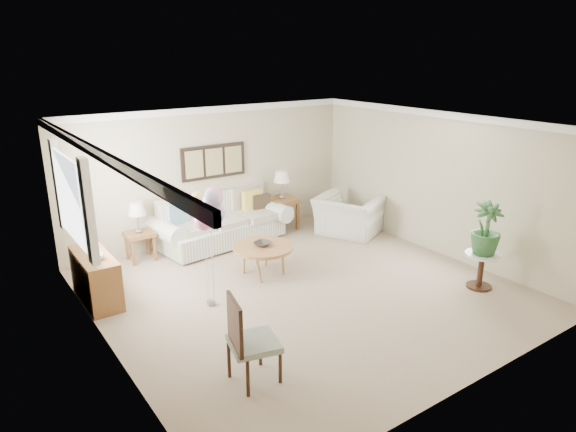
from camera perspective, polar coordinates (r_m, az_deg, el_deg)
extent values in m
plane|color=tan|center=(8.17, 1.84, -8.23)|extent=(6.00, 6.00, 0.00)
cube|color=#BBB299|center=(10.16, -8.28, 4.65)|extent=(6.00, 0.04, 2.60)
cube|color=#BBB299|center=(5.73, 20.32, -6.87)|extent=(6.00, 0.04, 2.60)
cube|color=#BBB299|center=(6.45, -20.01, -4.07)|extent=(0.04, 6.00, 2.60)
cube|color=#BBB299|center=(9.72, 16.28, 3.51)|extent=(0.04, 6.00, 2.60)
cube|color=white|center=(7.40, 2.04, 10.09)|extent=(6.00, 6.00, 0.02)
cube|color=white|center=(9.93, -8.52, 11.60)|extent=(6.00, 0.06, 0.12)
cube|color=white|center=(6.13, -20.97, 6.82)|extent=(0.06, 6.00, 0.12)
cube|color=white|center=(9.48, 16.82, 10.76)|extent=(0.06, 6.00, 0.12)
cube|color=white|center=(7.75, -23.15, 1.90)|extent=(0.04, 1.40, 1.20)
cube|color=white|center=(6.95, -21.29, 0.41)|extent=(0.10, 0.22, 1.40)
cube|color=white|center=(8.56, -24.14, 3.19)|extent=(0.10, 0.22, 1.40)
cube|color=black|center=(10.08, -8.26, 6.00)|extent=(1.35, 0.04, 0.65)
cube|color=#8C8C59|center=(9.88, -10.38, 5.66)|extent=(0.36, 0.02, 0.52)
cube|color=#8C8C59|center=(10.06, -8.20, 5.98)|extent=(0.36, 0.02, 0.52)
cube|color=#8C8C59|center=(10.25, -6.10, 6.28)|extent=(0.36, 0.02, 0.52)
cube|color=white|center=(10.04, -7.29, -1.77)|extent=(2.50, 1.27, 0.39)
cube|color=white|center=(10.21, -8.33, 1.09)|extent=(2.41, 0.53, 0.60)
cylinder|color=white|center=(9.52, -13.44, -1.64)|extent=(0.47, 1.02, 0.35)
cylinder|color=white|center=(10.51, -1.82, 0.70)|extent=(0.47, 1.02, 0.35)
cube|color=beige|center=(9.64, -10.80, -1.29)|extent=(0.75, 0.86, 0.13)
cube|color=beige|center=(9.92, -7.19, -0.56)|extent=(0.75, 0.86, 0.13)
cube|color=beige|center=(10.24, -3.80, 0.14)|extent=(0.75, 0.86, 0.13)
cube|color=#7AA2B8|center=(9.67, -12.22, 0.17)|extent=(0.41, 0.13, 0.41)
cube|color=#EDCB4E|center=(10.36, -4.00, 1.73)|extent=(0.41, 0.13, 0.41)
cube|color=#36291D|center=(10.39, -3.00, 1.43)|extent=(0.37, 0.11, 0.37)
cube|color=white|center=(10.12, -7.24, -2.94)|extent=(2.18, 0.87, 0.04)
cube|color=brown|center=(9.47, -16.20, -1.95)|extent=(0.49, 0.44, 0.07)
cube|color=brown|center=(9.35, -16.82, -4.00)|extent=(0.04, 0.04, 0.46)
cube|color=brown|center=(9.46, -14.60, -3.54)|extent=(0.04, 0.04, 0.46)
cube|color=brown|center=(9.67, -17.49, -3.34)|extent=(0.04, 0.04, 0.46)
cube|color=brown|center=(9.78, -15.34, -2.90)|extent=(0.04, 0.04, 0.46)
cube|color=brown|center=(10.70, -0.70, 1.78)|extent=(0.61, 0.56, 0.09)
cube|color=brown|center=(10.49, -1.12, -0.47)|extent=(0.06, 0.06, 0.58)
cube|color=brown|center=(10.76, 1.06, 0.00)|extent=(0.06, 0.06, 0.58)
cube|color=brown|center=(10.84, -2.43, 0.13)|extent=(0.06, 0.06, 0.58)
cube|color=brown|center=(11.10, -0.29, 0.58)|extent=(0.06, 0.06, 0.58)
cylinder|color=gray|center=(9.45, -16.23, -1.59)|extent=(0.13, 0.13, 0.05)
cylinder|color=gray|center=(9.40, -16.31, -0.65)|extent=(0.04, 0.04, 0.27)
cone|color=silver|center=(9.33, -16.44, 0.78)|extent=(0.31, 0.31, 0.22)
cylinder|color=gray|center=(10.68, -0.70, 2.15)|extent=(0.13, 0.13, 0.06)
cylinder|color=gray|center=(10.63, -0.70, 3.05)|extent=(0.04, 0.04, 0.29)
cone|color=silver|center=(10.57, -0.71, 4.41)|extent=(0.33, 0.33, 0.23)
cylinder|color=#A96F44|center=(8.54, -2.78, -3.52)|extent=(1.00, 1.00, 0.06)
cylinder|color=#A96F44|center=(8.94, -2.28, -4.26)|extent=(0.04, 0.04, 0.45)
cylinder|color=#A96F44|center=(8.71, -4.91, -4.92)|extent=(0.04, 0.04, 0.45)
cylinder|color=#A96F44|center=(8.34, -3.27, -5.96)|extent=(0.04, 0.04, 0.45)
cylinder|color=#A96F44|center=(8.57, -0.57, -5.24)|extent=(0.04, 0.04, 0.45)
imported|color=#2C2622|center=(8.53, -2.86, -3.11)|extent=(0.35, 0.35, 0.07)
imported|color=white|center=(10.52, 6.68, 0.05)|extent=(1.46, 1.54, 0.79)
cylinder|color=silver|center=(8.59, 20.81, -4.02)|extent=(0.53, 0.53, 0.04)
cylinder|color=#32190F|center=(8.69, 20.60, -5.76)|extent=(0.09, 0.09, 0.53)
cylinder|color=#32190F|center=(8.80, 20.41, -7.39)|extent=(0.39, 0.39, 0.01)
imported|color=#234D25|center=(8.44, 21.15, -1.30)|extent=(0.62, 0.62, 0.83)
cube|color=gray|center=(5.92, -3.81, -13.93)|extent=(0.64, 0.64, 0.07)
cylinder|color=#32190F|center=(5.82, -4.48, -17.58)|extent=(0.04, 0.04, 0.44)
cylinder|color=#32190F|center=(6.00, -0.87, -16.29)|extent=(0.04, 0.04, 0.44)
cylinder|color=#32190F|center=(6.13, -6.57, -15.65)|extent=(0.04, 0.04, 0.44)
cylinder|color=#32190F|center=(6.30, -3.09, -14.51)|extent=(0.04, 0.04, 0.44)
cube|color=#32190F|center=(5.66, -5.92, -11.88)|extent=(0.16, 0.50, 0.58)
cube|color=brown|center=(8.20, -20.56, -6.46)|extent=(0.45, 1.20, 0.74)
cube|color=#32190F|center=(7.94, -19.96, -7.23)|extent=(0.46, 0.02, 0.70)
cube|color=#32190F|center=(8.47, -21.06, -5.74)|extent=(0.46, 0.02, 0.70)
imported|color=silver|center=(7.82, -20.33, -3.99)|extent=(0.17, 0.17, 0.17)
imported|color=silver|center=(8.33, -21.35, -2.75)|extent=(0.23, 0.23, 0.18)
cube|color=gray|center=(7.78, -8.57, -9.51)|extent=(0.10, 0.10, 0.08)
ellipsoid|color=pink|center=(7.13, -9.38, -0.42)|extent=(0.27, 0.27, 0.31)
cylinder|color=silver|center=(7.46, -8.94, -5.57)|extent=(0.01, 0.01, 1.15)
ellipsoid|color=#A390C6|center=(7.30, -8.06, 0.28)|extent=(0.27, 0.27, 0.31)
cylinder|color=silver|center=(7.53, -8.30, -5.18)|extent=(0.01, 0.01, 1.18)
ellipsoid|color=#ECC368|center=(7.24, -9.87, 1.58)|extent=(0.27, 0.27, 0.31)
cylinder|color=silver|center=(7.50, -9.18, -4.57)|extent=(0.01, 0.01, 1.36)
ellipsoid|color=pink|center=(7.30, -8.28, 2.07)|extent=(0.27, 0.27, 0.31)
cylinder|color=silver|center=(7.52, -8.41, -4.32)|extent=(0.01, 0.01, 1.40)
ellipsoid|color=#A390C6|center=(7.13, -8.22, 0.04)|extent=(0.27, 0.27, 0.31)
cylinder|color=silver|center=(7.45, -8.38, -5.35)|extent=(0.01, 0.01, 1.20)
ellipsoid|color=#A390C6|center=(7.05, -8.44, 1.64)|extent=(0.27, 0.27, 0.31)
cylinder|color=silver|center=(7.40, -8.49, -4.62)|extent=(0.01, 0.01, 1.41)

